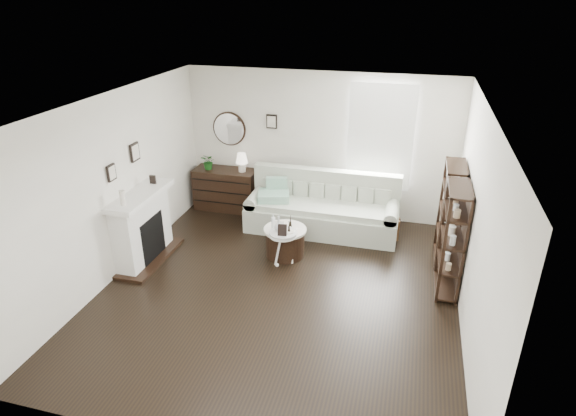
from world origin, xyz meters
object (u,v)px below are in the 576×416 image
(dresser, at_px, (226,189))
(drum_table, at_px, (285,242))
(sofa, at_px, (323,211))
(pedestal_table, at_px, (283,235))

(dresser, relative_size, drum_table, 1.76)
(dresser, height_order, drum_table, dresser)
(sofa, bearing_deg, dresser, 169.07)
(sofa, relative_size, dresser, 2.20)
(dresser, bearing_deg, pedestal_table, -46.29)
(dresser, bearing_deg, drum_table, -42.68)
(sofa, distance_m, drum_table, 1.16)
(drum_table, distance_m, pedestal_table, 0.34)
(dresser, bearing_deg, sofa, -10.93)
(sofa, xyz_separation_m, dresser, (-2.01, 0.39, 0.06))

